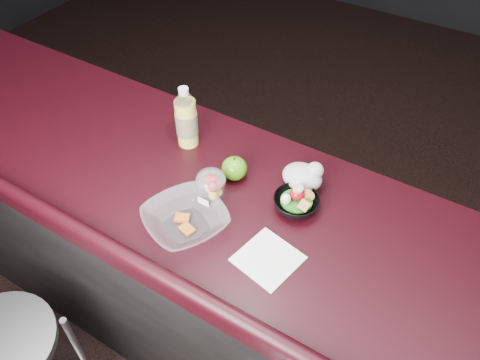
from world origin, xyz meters
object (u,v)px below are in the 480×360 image
at_px(lemonade_bottle, 187,121).
at_px(snack_bowl, 296,202).
at_px(green_apple, 234,168).
at_px(takeout_bowl, 185,220).
at_px(fruit_cup, 211,188).

bearing_deg(lemonade_bottle, snack_bowl, -9.53).
distance_m(green_apple, takeout_bowl, 0.26).
relative_size(snack_bowl, takeout_bowl, 0.52).
relative_size(green_apple, snack_bowl, 0.53).
bearing_deg(green_apple, fruit_cup, -89.56).
distance_m(fruit_cup, green_apple, 0.14).
xyz_separation_m(lemonade_bottle, takeout_bowl, (0.22, -0.32, -0.07)).
bearing_deg(lemonade_bottle, fruit_cup, -39.97).
xyz_separation_m(green_apple, takeout_bowl, (-0.01, -0.25, -0.01)).
distance_m(lemonade_bottle, snack_bowl, 0.48).
relative_size(lemonade_bottle, snack_bowl, 1.40).
height_order(fruit_cup, takeout_bowl, fruit_cup).
height_order(lemonade_bottle, fruit_cup, lemonade_bottle).
relative_size(lemonade_bottle, takeout_bowl, 0.74).
distance_m(lemonade_bottle, green_apple, 0.25).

